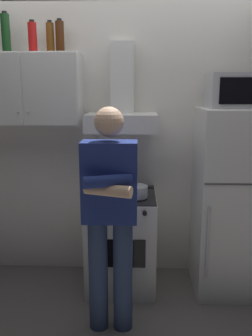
% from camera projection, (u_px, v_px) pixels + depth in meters
% --- Properties ---
extents(ground_plane, '(7.00, 7.00, 0.00)m').
position_uv_depth(ground_plane, '(126.00, 299.00, 2.98)').
color(ground_plane, slate).
extents(back_wall_tiled, '(4.80, 0.10, 2.70)m').
position_uv_depth(back_wall_tiled, '(128.00, 133.00, 3.28)').
color(back_wall_tiled, silver).
rests_on(back_wall_tiled, ground_plane).
extents(upper_cabinet, '(0.90, 0.37, 0.60)m').
position_uv_depth(upper_cabinet, '(29.00, 90.00, 3.00)').
color(upper_cabinet, silver).
extents(stove_oven, '(0.60, 0.62, 0.87)m').
position_uv_depth(stove_oven, '(121.00, 240.00, 3.13)').
color(stove_oven, white).
rests_on(stove_oven, ground_plane).
extents(range_hood, '(0.60, 0.44, 0.75)m').
position_uv_depth(range_hood, '(122.00, 108.00, 3.00)').
color(range_hood, white).
extents(refrigerator, '(0.60, 0.62, 1.60)m').
position_uv_depth(refrigerator, '(231.00, 202.00, 3.02)').
color(refrigerator, white).
rests_on(refrigerator, ground_plane).
extents(microwave, '(0.48, 0.37, 0.28)m').
position_uv_depth(microwave, '(238.00, 91.00, 2.83)').
color(microwave, '#B7BABF').
rests_on(microwave, refrigerator).
extents(person_standing, '(0.38, 0.33, 1.64)m').
position_uv_depth(person_standing, '(110.00, 214.00, 2.44)').
color(person_standing, navy).
rests_on(person_standing, ground_plane).
extents(cooking_pot, '(0.29, 0.19, 0.10)m').
position_uv_depth(cooking_pot, '(136.00, 191.00, 2.91)').
color(cooking_pot, '#B7BABF').
rests_on(cooking_pot, stove_oven).
extents(bottle_rum_dark, '(0.07, 0.07, 0.28)m').
position_uv_depth(bottle_rum_dark, '(60.00, 37.00, 2.93)').
color(bottle_rum_dark, '#47230F').
rests_on(bottle_rum_dark, upper_cabinet).
extents(bottle_wine_green, '(0.07, 0.07, 0.33)m').
position_uv_depth(bottle_wine_green, '(6.00, 33.00, 2.89)').
color(bottle_wine_green, '#19471E').
rests_on(bottle_wine_green, upper_cabinet).
extents(bottle_beer_brown, '(0.07, 0.07, 0.26)m').
position_uv_depth(bottle_beer_brown, '(50.00, 38.00, 2.93)').
color(bottle_beer_brown, brown).
rests_on(bottle_beer_brown, upper_cabinet).
extents(bottle_soda_red, '(0.07, 0.07, 0.26)m').
position_uv_depth(bottle_soda_red, '(33.00, 37.00, 2.88)').
color(bottle_soda_red, red).
rests_on(bottle_soda_red, upper_cabinet).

